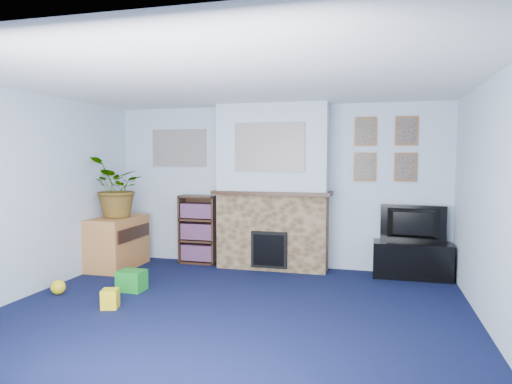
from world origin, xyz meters
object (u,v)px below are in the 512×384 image
(television, at_px, (413,224))
(bookshelf, at_px, (199,231))
(sideboard, at_px, (117,244))
(tv_stand, at_px, (412,261))

(television, xyz_separation_m, bookshelf, (-3.13, 0.06, -0.23))
(bookshelf, bearing_deg, sideboard, -150.80)
(television, bearing_deg, tv_stand, 96.50)
(television, xyz_separation_m, sideboard, (-4.19, -0.53, -0.38))
(tv_stand, distance_m, television, 0.51)
(television, height_order, sideboard, television)
(television, height_order, bookshelf, bookshelf)
(tv_stand, xyz_separation_m, bookshelf, (-3.13, 0.08, 0.28))
(sideboard, bearing_deg, bookshelf, 29.20)
(sideboard, bearing_deg, television, 7.26)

